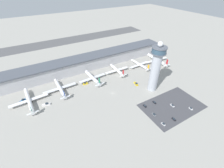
% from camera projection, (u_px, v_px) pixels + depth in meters
% --- Properties ---
extents(ground_plane, '(1000.00, 1000.00, 0.00)m').
position_uv_depth(ground_plane, '(113.00, 93.00, 175.19)').
color(ground_plane, '#9E9B93').
extents(terminal_building, '(247.96, 25.00, 18.67)m').
position_uv_depth(terminal_building, '(89.00, 62.00, 218.71)').
color(terminal_building, '#B2B2B7').
rests_on(terminal_building, ground).
extents(runway_strip, '(371.95, 44.00, 0.01)m').
position_uv_depth(runway_strip, '(65.00, 41.00, 314.98)').
color(runway_strip, '#515154').
rests_on(runway_strip, ground).
extents(control_tower, '(16.07, 16.07, 59.24)m').
position_uv_depth(control_tower, '(156.00, 67.00, 163.96)').
color(control_tower, '#ADB2BC').
rests_on(control_tower, ground).
extents(parking_lot_surface, '(64.00, 40.00, 0.01)m').
position_uv_depth(parking_lot_surface, '(172.00, 106.00, 158.24)').
color(parking_lot_surface, '#424247').
rests_on(parking_lot_surface, ground).
extents(airplane_gate_alpha, '(39.40, 45.34, 12.28)m').
position_uv_depth(airplane_gate_alpha, '(29.00, 100.00, 159.21)').
color(airplane_gate_alpha, white).
rests_on(airplane_gate_alpha, ground).
extents(airplane_gate_bravo, '(38.80, 40.61, 12.10)m').
position_uv_depth(airplane_gate_bravo, '(60.00, 88.00, 176.57)').
color(airplane_gate_bravo, silver).
rests_on(airplane_gate_bravo, ground).
extents(airplane_gate_charlie, '(36.49, 37.67, 13.83)m').
position_uv_depth(airplane_gate_charlie, '(93.00, 78.00, 193.56)').
color(airplane_gate_charlie, silver).
rests_on(airplane_gate_charlie, ground).
extents(airplane_gate_delta, '(34.79, 34.02, 12.59)m').
position_uv_depth(airplane_gate_delta, '(117.00, 70.00, 209.47)').
color(airplane_gate_delta, white).
rests_on(airplane_gate_delta, ground).
extents(airplane_gate_echo, '(34.48, 37.05, 11.03)m').
position_uv_depth(airplane_gate_echo, '(140.00, 65.00, 223.92)').
color(airplane_gate_echo, white).
rests_on(airplane_gate_echo, ground).
extents(airplane_gate_foxtrot, '(40.62, 43.53, 13.96)m').
position_uv_depth(airplane_gate_foxtrot, '(157.00, 60.00, 235.06)').
color(airplane_gate_foxtrot, white).
rests_on(airplane_gate_foxtrot, ground).
extents(service_truck_catering, '(6.73, 5.28, 2.78)m').
position_uv_depth(service_truck_catering, '(23.00, 101.00, 163.50)').
color(service_truck_catering, black).
rests_on(service_truck_catering, ground).
extents(service_truck_fuel, '(8.78, 4.28, 2.84)m').
position_uv_depth(service_truck_fuel, '(46.00, 104.00, 158.64)').
color(service_truck_fuel, black).
rests_on(service_truck_fuel, ground).
extents(service_truck_baggage, '(6.13, 2.97, 2.83)m').
position_uv_depth(service_truck_baggage, '(85.00, 84.00, 189.08)').
color(service_truck_baggage, black).
rests_on(service_truck_baggage, ground).
extents(service_truck_water, '(3.80, 8.09, 2.53)m').
position_uv_depth(service_truck_water, '(136.00, 84.00, 188.93)').
color(service_truck_water, black).
rests_on(service_truck_water, ground).
extents(car_grey_coupe, '(1.92, 4.75, 1.50)m').
position_uv_depth(car_grey_coupe, '(154.00, 115.00, 147.57)').
color(car_grey_coupe, black).
rests_on(car_grey_coupe, ground).
extents(car_green_van, '(1.89, 4.67, 1.37)m').
position_uv_depth(car_green_van, '(154.00, 102.00, 161.78)').
color(car_green_van, black).
rests_on(car_green_van, ground).
extents(car_navy_sedan, '(1.86, 4.79, 1.49)m').
position_uv_depth(car_navy_sedan, '(172.00, 106.00, 157.88)').
color(car_navy_sedan, black).
rests_on(car_navy_sedan, ground).
extents(car_red_hatchback, '(1.92, 4.48, 1.45)m').
position_uv_depth(car_red_hatchback, '(174.00, 119.00, 142.88)').
color(car_red_hatchback, black).
rests_on(car_red_hatchback, ground).
extents(car_blue_compact, '(1.88, 4.45, 1.56)m').
position_uv_depth(car_blue_compact, '(145.00, 106.00, 157.23)').
color(car_blue_compact, black).
rests_on(car_blue_compact, ground).
extents(car_black_suv, '(1.84, 4.07, 1.53)m').
position_uv_depth(car_black_suv, '(191.00, 109.00, 154.30)').
color(car_black_suv, black).
rests_on(car_black_suv, ground).
extents(car_white_wagon, '(1.93, 4.24, 1.43)m').
position_uv_depth(car_white_wagon, '(163.00, 124.00, 138.21)').
color(car_white_wagon, black).
rests_on(car_white_wagon, ground).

